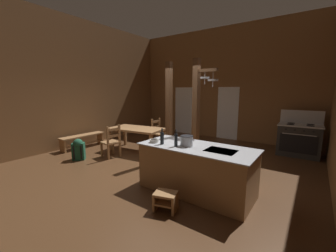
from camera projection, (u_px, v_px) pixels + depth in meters
name	position (u px, v px, depth m)	size (l,w,h in m)	color
ground_plane	(156.00, 169.00, 5.30)	(7.92, 9.07, 0.10)	#4C301C
wall_back	(221.00, 84.00, 8.31)	(7.92, 0.14, 4.32)	brown
wall_left	(70.00, 83.00, 6.98)	(0.14, 9.07, 4.32)	brown
glazed_door_back_left	(185.00, 111.00, 9.35)	(1.00, 0.01, 2.05)	white
glazed_panel_back_right	(227.00, 113.00, 8.24)	(0.84, 0.01, 2.05)	white
kitchen_island	(196.00, 169.00, 3.97)	(2.17, 0.99, 0.89)	#9E7044
stove_range	(299.00, 139.00, 6.22)	(1.16, 0.84, 1.32)	#282828
support_post_with_pot_rack	(197.00, 110.00, 5.09)	(0.64, 0.27, 2.67)	brown
support_post_center	(169.00, 112.00, 5.73)	(0.14, 0.14, 2.67)	brown
step_stool	(166.00, 200.00, 3.38)	(0.43, 0.37, 0.30)	#9E7044
dining_table	(137.00, 131.00, 6.67)	(1.80, 1.11, 0.74)	#9E7044
ladderback_chair_near_window	(111.00, 142.00, 6.04)	(0.50, 0.50, 0.95)	#9E7044
ladderback_chair_by_post	(159.00, 133.00, 7.31)	(0.47, 0.47, 0.95)	#9E7044
bench_along_left_wall	(83.00, 139.00, 7.06)	(0.39, 1.51, 0.44)	#9E7044
backpack	(78.00, 149.00, 5.84)	(0.38, 0.39, 0.60)	#1E5138
stockpot_on_counter	(187.00, 141.00, 3.93)	(0.32, 0.25, 0.19)	#B7BABF
mixing_bowl_on_counter	(154.00, 141.00, 4.19)	(0.18, 0.18, 0.06)	silver
bottle_tall_on_counter	(176.00, 140.00, 3.88)	(0.06, 0.06, 0.32)	#1E2328
bottle_short_on_counter	(162.00, 138.00, 4.04)	(0.07, 0.07, 0.31)	#1E2328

